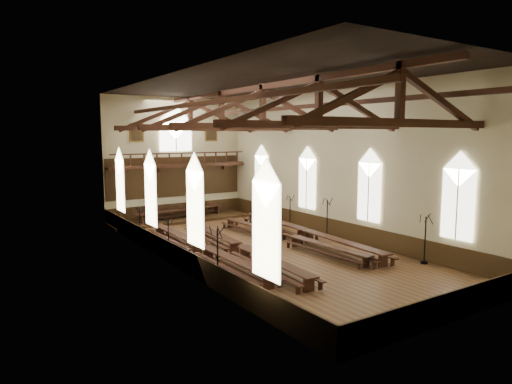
% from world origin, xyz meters
% --- Properties ---
extents(ground, '(26.00, 26.00, 0.00)m').
position_xyz_m(ground, '(0.00, 0.00, 0.00)').
color(ground, brown).
rests_on(ground, ground).
extents(room_walls, '(26.00, 26.00, 26.00)m').
position_xyz_m(room_walls, '(0.00, 0.00, 6.46)').
color(room_walls, beige).
rests_on(room_walls, ground).
extents(wainscot_band, '(12.00, 26.00, 1.20)m').
position_xyz_m(wainscot_band, '(0.00, 0.00, 0.60)').
color(wainscot_band, '#372510').
rests_on(wainscot_band, ground).
extents(side_windows, '(11.85, 19.80, 4.50)m').
position_xyz_m(side_windows, '(-0.00, -0.00, 3.74)').
color(side_windows, white).
rests_on(side_windows, room_walls).
extents(end_window, '(2.80, 0.12, 3.80)m').
position_xyz_m(end_window, '(0.00, 12.90, 7.22)').
color(end_window, white).
rests_on(end_window, room_walls).
extents(minstrels_gallery, '(11.80, 1.24, 3.70)m').
position_xyz_m(minstrels_gallery, '(0.00, 12.66, 3.91)').
color(minstrels_gallery, '#381A11').
rests_on(minstrels_gallery, room_walls).
extents(portraits, '(7.75, 0.09, 1.45)m').
position_xyz_m(portraits, '(0.00, 12.90, 7.10)').
color(portraits, brown).
rests_on(portraits, room_walls).
extents(roof_trusses, '(11.70, 25.70, 2.80)m').
position_xyz_m(roof_trusses, '(0.00, -0.00, 8.22)').
color(roof_trusses, '#381A11').
rests_on(roof_trusses, room_walls).
extents(refectory_row_a, '(1.47, 14.05, 0.71)m').
position_xyz_m(refectory_row_a, '(-3.87, 0.37, 0.52)').
color(refectory_row_a, '#381A11').
rests_on(refectory_row_a, ground).
extents(refectory_row_b, '(1.96, 14.27, 0.73)m').
position_xyz_m(refectory_row_b, '(-2.06, -0.75, 0.53)').
color(refectory_row_b, '#381A11').
rests_on(refectory_row_b, ground).
extents(refectory_row_c, '(1.68, 13.67, 0.67)m').
position_xyz_m(refectory_row_c, '(1.97, 0.25, 0.49)').
color(refectory_row_c, '#381A11').
rests_on(refectory_row_c, ground).
extents(refectory_row_d, '(2.03, 14.75, 0.78)m').
position_xyz_m(refectory_row_d, '(3.56, 0.24, 0.57)').
color(refectory_row_d, '#381A11').
rests_on(refectory_row_d, ground).
extents(dais, '(11.40, 3.10, 0.21)m').
position_xyz_m(dais, '(-0.39, 11.40, 0.10)').
color(dais, '#372510').
rests_on(dais, ground).
extents(high_table, '(7.72, 1.88, 0.72)m').
position_xyz_m(high_table, '(-0.39, 11.40, 0.82)').
color(high_table, '#381A11').
rests_on(high_table, dais).
extents(high_chairs, '(6.75, 0.46, 0.98)m').
position_xyz_m(high_chairs, '(-0.39, 12.15, 0.74)').
color(high_chairs, '#381A11').
rests_on(high_chairs, dais).
extents(candelabrum_left_near, '(0.85, 0.82, 2.83)m').
position_xyz_m(candelabrum_left_near, '(-5.55, -4.56, 0.86)').
color(candelabrum_left_near, black).
rests_on(candelabrum_left_near, ground).
extents(candelabrum_left_mid, '(0.66, 0.70, 2.31)m').
position_xyz_m(candelabrum_left_mid, '(-5.55, 1.28, 0.70)').
color(candelabrum_left_mid, black).
rests_on(candelabrum_left_mid, ground).
extents(candelabrum_left_far, '(0.69, 0.68, 2.31)m').
position_xyz_m(candelabrum_left_far, '(-5.55, 6.16, 0.70)').
color(candelabrum_left_far, black).
rests_on(candelabrum_left_far, ground).
extents(candelabrum_right_near, '(0.82, 0.78, 2.72)m').
position_xyz_m(candelabrum_right_near, '(5.55, -7.44, 0.83)').
color(candelabrum_right_near, black).
rests_on(candelabrum_right_near, ground).
extents(candelabrum_right_mid, '(0.73, 0.82, 2.68)m').
position_xyz_m(candelabrum_right_mid, '(5.55, 0.37, 0.82)').
color(candelabrum_right_mid, black).
rests_on(candelabrum_right_mid, ground).
extents(candelabrum_right_far, '(0.67, 0.74, 2.43)m').
position_xyz_m(candelabrum_right_far, '(5.55, 4.52, 0.74)').
color(candelabrum_right_far, black).
rests_on(candelabrum_right_far, ground).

